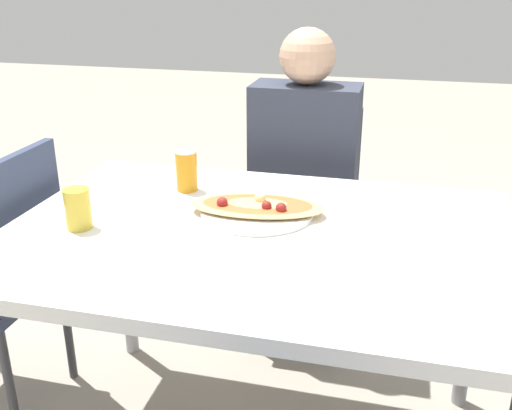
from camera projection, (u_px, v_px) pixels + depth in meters
dining_table at (259, 254)px, 1.62m from camera, size 1.36×0.95×0.78m
chair_far_seated at (308, 210)px, 2.41m from camera, size 0.40×0.40×0.92m
chair_side_left at (1, 271)px, 1.93m from camera, size 0.40×0.40×0.92m
person_seated at (304, 170)px, 2.23m from camera, size 0.39×0.23×1.24m
pizza_main at (257, 208)px, 1.70m from camera, size 0.40×0.32×0.06m
soda_can at (187, 171)px, 1.86m from camera, size 0.07×0.07×0.12m
drink_glass at (78, 209)px, 1.59m from camera, size 0.07×0.07×0.11m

